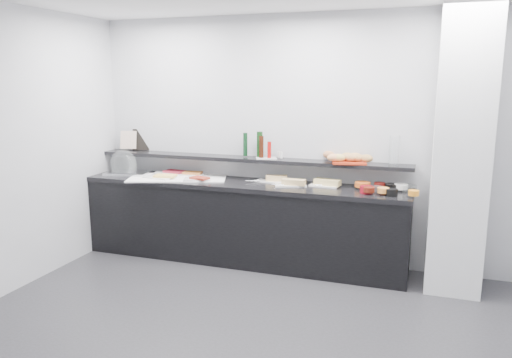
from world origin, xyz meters
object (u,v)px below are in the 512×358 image
(framed_print, at_px, (141,140))
(carafe, at_px, (394,150))
(sandwich_plate_mid, at_px, (291,185))
(bread_tray, at_px, (349,162))
(condiment_tray, at_px, (266,158))
(cloche_base, at_px, (128,173))

(framed_print, height_order, carafe, carafe)
(sandwich_plate_mid, height_order, bread_tray, bread_tray)
(sandwich_plate_mid, height_order, carafe, carafe)
(sandwich_plate_mid, relative_size, carafe, 1.10)
(sandwich_plate_mid, distance_m, condiment_tray, 0.45)
(condiment_tray, height_order, carafe, carafe)
(cloche_base, relative_size, bread_tray, 1.44)
(bread_tray, bearing_deg, framed_print, 164.30)
(condiment_tray, relative_size, carafe, 0.74)
(framed_print, bearing_deg, cloche_base, -104.98)
(sandwich_plate_mid, xyz_separation_m, framed_print, (-1.99, 0.32, 0.37))
(condiment_tray, height_order, bread_tray, bread_tray)
(cloche_base, height_order, bread_tray, bread_tray)
(condiment_tray, bearing_deg, framed_print, 152.06)
(sandwich_plate_mid, bearing_deg, bread_tray, -3.74)
(cloche_base, relative_size, framed_print, 1.89)
(condiment_tray, distance_m, bread_tray, 0.91)
(framed_print, bearing_deg, condiment_tray, -22.72)
(framed_print, relative_size, bread_tray, 0.76)
(bread_tray, bearing_deg, sandwich_plate_mid, -175.96)
(sandwich_plate_mid, xyz_separation_m, condiment_tray, (-0.33, 0.18, 0.25))
(sandwich_plate_mid, relative_size, condiment_tray, 1.48)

